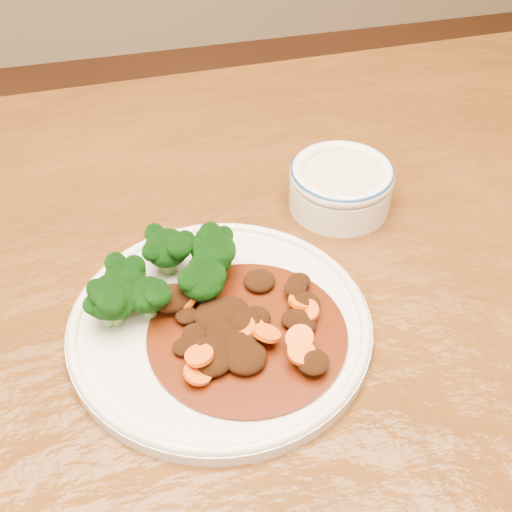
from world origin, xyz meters
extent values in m
cube|color=#59320F|center=(0.00, 0.00, 0.73)|extent=(1.52, 0.93, 0.04)
cylinder|color=silver|center=(-0.01, 0.00, 0.76)|extent=(0.26, 0.26, 0.01)
torus|color=silver|center=(-0.01, 0.00, 0.76)|extent=(0.26, 0.26, 0.01)
cylinder|color=#69A555|center=(-0.10, 0.02, 0.77)|extent=(0.01, 0.01, 0.02)
ellipsoid|color=black|center=(-0.10, 0.02, 0.79)|extent=(0.03, 0.03, 0.03)
cylinder|color=#69A555|center=(-0.02, 0.02, 0.77)|extent=(0.01, 0.01, 0.02)
ellipsoid|color=black|center=(-0.02, 0.02, 0.79)|extent=(0.04, 0.04, 0.03)
cylinder|color=#69A555|center=(-0.08, 0.04, 0.77)|extent=(0.01, 0.01, 0.02)
ellipsoid|color=black|center=(-0.08, 0.04, 0.79)|extent=(0.04, 0.04, 0.03)
cylinder|color=#69A555|center=(-0.07, 0.02, 0.77)|extent=(0.01, 0.01, 0.02)
ellipsoid|color=black|center=(-0.07, 0.02, 0.79)|extent=(0.03, 0.03, 0.03)
cylinder|color=#69A555|center=(-0.04, 0.07, 0.77)|extent=(0.01, 0.01, 0.02)
ellipsoid|color=black|center=(-0.04, 0.07, 0.79)|extent=(0.04, 0.04, 0.03)
cylinder|color=#69A555|center=(0.00, 0.06, 0.77)|extent=(0.01, 0.01, 0.02)
ellipsoid|color=black|center=(0.00, 0.06, 0.79)|extent=(0.04, 0.04, 0.03)
cylinder|color=#69A555|center=(-0.10, 0.02, 0.77)|extent=(0.01, 0.01, 0.02)
ellipsoid|color=black|center=(-0.10, 0.02, 0.79)|extent=(0.04, 0.04, 0.03)
cylinder|color=#4D1908|center=(0.01, -0.02, 0.76)|extent=(0.17, 0.17, 0.00)
ellipsoid|color=black|center=(-0.01, 0.00, 0.77)|extent=(0.04, 0.04, 0.02)
ellipsoid|color=black|center=(0.01, -0.02, 0.78)|extent=(0.03, 0.03, 0.01)
ellipsoid|color=black|center=(0.06, 0.02, 0.77)|extent=(0.02, 0.02, 0.01)
ellipsoid|color=black|center=(-0.03, -0.04, 0.77)|extent=(0.04, 0.03, 0.02)
ellipsoid|color=black|center=(0.00, -0.05, 0.77)|extent=(0.04, 0.04, 0.02)
ellipsoid|color=black|center=(0.05, -0.02, 0.77)|extent=(0.03, 0.02, 0.01)
ellipsoid|color=black|center=(0.00, -0.04, 0.77)|extent=(0.03, 0.03, 0.01)
ellipsoid|color=black|center=(-0.05, 0.02, 0.78)|extent=(0.04, 0.03, 0.02)
ellipsoid|color=black|center=(-0.04, 0.00, 0.77)|extent=(0.02, 0.02, 0.01)
ellipsoid|color=black|center=(0.06, 0.01, 0.77)|extent=(0.02, 0.02, 0.01)
ellipsoid|color=black|center=(-0.03, -0.02, 0.77)|extent=(0.02, 0.02, 0.01)
ellipsoid|color=black|center=(0.06, -0.01, 0.77)|extent=(0.03, 0.03, 0.01)
ellipsoid|color=black|center=(-0.01, -0.03, 0.77)|extent=(0.03, 0.03, 0.01)
ellipsoid|color=black|center=(0.02, -0.01, 0.77)|extent=(0.02, 0.02, 0.01)
ellipsoid|color=black|center=(-0.05, -0.03, 0.77)|extent=(0.02, 0.02, 0.01)
ellipsoid|color=black|center=(0.05, -0.07, 0.78)|extent=(0.03, 0.03, 0.01)
ellipsoid|color=black|center=(-0.03, -0.05, 0.77)|extent=(0.03, 0.03, 0.02)
ellipsoid|color=black|center=(0.00, 0.00, 0.77)|extent=(0.03, 0.03, 0.02)
ellipsoid|color=black|center=(0.05, -0.03, 0.77)|extent=(0.02, 0.02, 0.01)
ellipsoid|color=black|center=(0.03, 0.03, 0.77)|extent=(0.03, 0.03, 0.01)
cylinder|color=#DA4E0B|center=(-0.04, -0.05, 0.78)|extent=(0.03, 0.03, 0.01)
cylinder|color=#DA4E0B|center=(0.02, -0.04, 0.78)|extent=(0.03, 0.03, 0.02)
cylinder|color=#DA4E0B|center=(0.00, -0.03, 0.78)|extent=(0.03, 0.03, 0.02)
cylinder|color=#DA4E0B|center=(0.06, -0.02, 0.77)|extent=(0.03, 0.03, 0.01)
cylinder|color=#DA4E0B|center=(0.04, -0.06, 0.78)|extent=(0.03, 0.03, 0.01)
cylinder|color=#DA4E0B|center=(-0.04, -0.06, 0.77)|extent=(0.03, 0.03, 0.01)
cylinder|color=#DA4E0B|center=(-0.04, 0.02, 0.78)|extent=(0.03, 0.03, 0.02)
cylinder|color=#DA4E0B|center=(0.06, -0.01, 0.77)|extent=(0.03, 0.03, 0.01)
cylinder|color=#DA4E0B|center=(0.05, -0.05, 0.78)|extent=(0.03, 0.03, 0.02)
cylinder|color=#DA4E0B|center=(0.01, -0.03, 0.77)|extent=(0.03, 0.03, 0.01)
cylinder|color=white|center=(0.14, 0.14, 0.77)|extent=(0.10, 0.10, 0.03)
cylinder|color=beige|center=(0.14, 0.14, 0.79)|extent=(0.08, 0.08, 0.01)
torus|color=white|center=(0.14, 0.14, 0.79)|extent=(0.11, 0.11, 0.01)
torus|color=navy|center=(0.14, 0.14, 0.79)|extent=(0.10, 0.10, 0.00)
camera|label=1|loc=(-0.07, -0.40, 1.22)|focal=50.00mm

